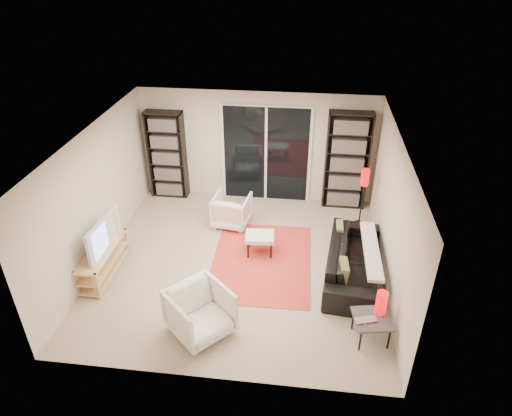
# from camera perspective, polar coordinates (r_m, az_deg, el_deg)

# --- Properties ---
(floor) EXTENTS (5.00, 5.00, 0.00)m
(floor) POSITION_cam_1_polar(r_m,az_deg,el_deg) (8.27, -1.99, -6.92)
(floor) COLOR #BBA88E
(floor) RESTS_ON ground
(wall_back) EXTENTS (5.00, 0.02, 2.40)m
(wall_back) POSITION_cam_1_polar(r_m,az_deg,el_deg) (9.80, 0.12, 7.66)
(wall_back) COLOR beige
(wall_back) RESTS_ON ground
(wall_front) EXTENTS (5.00, 0.02, 2.40)m
(wall_front) POSITION_cam_1_polar(r_m,az_deg,el_deg) (5.63, -6.18, -12.71)
(wall_front) COLOR beige
(wall_front) RESTS_ON ground
(wall_left) EXTENTS (0.02, 5.00, 2.40)m
(wall_left) POSITION_cam_1_polar(r_m,az_deg,el_deg) (8.32, -19.41, 1.32)
(wall_left) COLOR beige
(wall_left) RESTS_ON ground
(wall_right) EXTENTS (0.02, 5.00, 2.40)m
(wall_right) POSITION_cam_1_polar(r_m,az_deg,el_deg) (7.65, 16.69, -0.92)
(wall_right) COLOR beige
(wall_right) RESTS_ON ground
(ceiling) EXTENTS (5.00, 5.00, 0.02)m
(ceiling) POSITION_cam_1_polar(r_m,az_deg,el_deg) (7.06, -2.34, 8.68)
(ceiling) COLOR white
(ceiling) RESTS_ON wall_back
(sliding_door) EXTENTS (1.92, 0.08, 2.16)m
(sliding_door) POSITION_cam_1_polar(r_m,az_deg,el_deg) (9.81, 1.26, 6.71)
(sliding_door) COLOR white
(sliding_door) RESTS_ON ground
(bookshelf_left) EXTENTS (0.80, 0.30, 1.95)m
(bookshelf_left) POSITION_cam_1_polar(r_m,az_deg,el_deg) (10.15, -11.06, 6.51)
(bookshelf_left) COLOR black
(bookshelf_left) RESTS_ON ground
(bookshelf_right) EXTENTS (0.90, 0.30, 2.10)m
(bookshelf_right) POSITION_cam_1_polar(r_m,az_deg,el_deg) (9.69, 11.29, 5.77)
(bookshelf_right) COLOR black
(bookshelf_right) RESTS_ON ground
(tv_stand) EXTENTS (0.44, 1.37, 0.50)m
(tv_stand) POSITION_cam_1_polar(r_m,az_deg,el_deg) (8.33, -18.62, -6.21)
(tv_stand) COLOR #E9BE7F
(tv_stand) RESTS_ON floor
(tv) EXTENTS (0.23, 1.04, 0.59)m
(tv) POSITION_cam_1_polar(r_m,az_deg,el_deg) (8.03, -19.11, -3.18)
(tv) COLOR black
(tv) RESTS_ON tv_stand
(rug) EXTENTS (1.80, 2.41, 0.01)m
(rug) POSITION_cam_1_polar(r_m,az_deg,el_deg) (8.30, 0.70, -6.66)
(rug) COLOR red
(rug) RESTS_ON floor
(sofa) EXTENTS (1.07, 2.23, 0.63)m
(sofa) POSITION_cam_1_polar(r_m,az_deg,el_deg) (7.99, 12.06, -6.40)
(sofa) COLOR black
(sofa) RESTS_ON floor
(armchair_back) EXTENTS (0.78, 0.80, 0.65)m
(armchair_back) POSITION_cam_1_polar(r_m,az_deg,el_deg) (9.18, -3.06, -0.27)
(armchair_back) COLOR white
(armchair_back) RESTS_ON floor
(armchair_front) EXTENTS (1.15, 1.15, 0.75)m
(armchair_front) POSITION_cam_1_polar(r_m,az_deg,el_deg) (6.82, -6.99, -12.81)
(armchair_front) COLOR white
(armchair_front) RESTS_ON floor
(ottoman) EXTENTS (0.55, 0.46, 0.40)m
(ottoman) POSITION_cam_1_polar(r_m,az_deg,el_deg) (8.32, 0.48, -3.71)
(ottoman) COLOR white
(ottoman) RESTS_ON floor
(side_table) EXTENTS (0.60, 0.60, 0.40)m
(side_table) POSITION_cam_1_polar(r_m,az_deg,el_deg) (6.89, 14.31, -13.42)
(side_table) COLOR #434247
(side_table) RESTS_ON floor
(laptop) EXTENTS (0.36, 0.29, 0.03)m
(laptop) POSITION_cam_1_polar(r_m,az_deg,el_deg) (6.76, 13.67, -13.71)
(laptop) COLOR silver
(laptop) RESTS_ON side_table
(table_lamp) EXTENTS (0.16, 0.16, 0.37)m
(table_lamp) POSITION_cam_1_polar(r_m,az_deg,el_deg) (6.85, 15.39, -11.35)
(table_lamp) COLOR red
(table_lamp) RESTS_ON side_table
(floor_lamp) EXTENTS (0.18, 0.18, 1.23)m
(floor_lamp) POSITION_cam_1_polar(r_m,az_deg,el_deg) (9.13, 13.37, 2.95)
(floor_lamp) COLOR black
(floor_lamp) RESTS_ON floor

